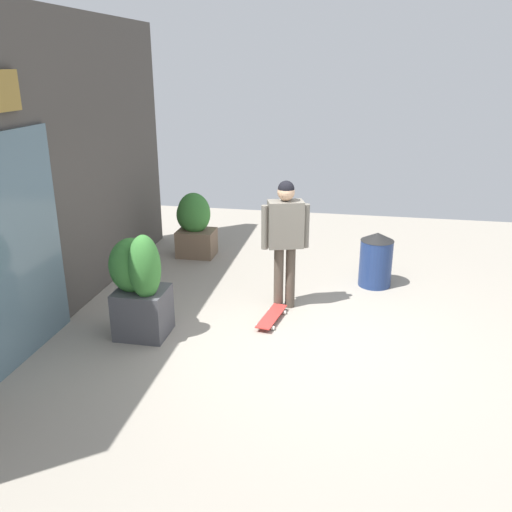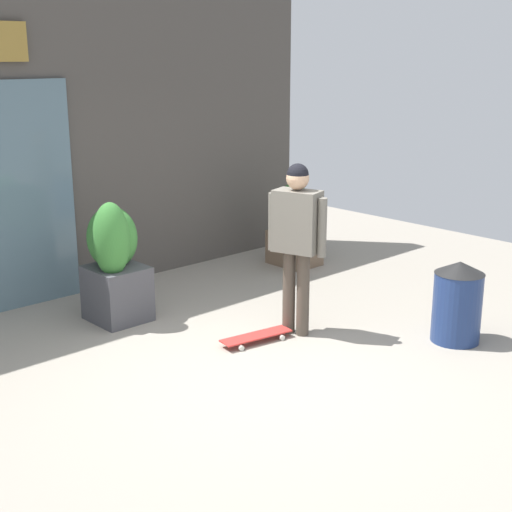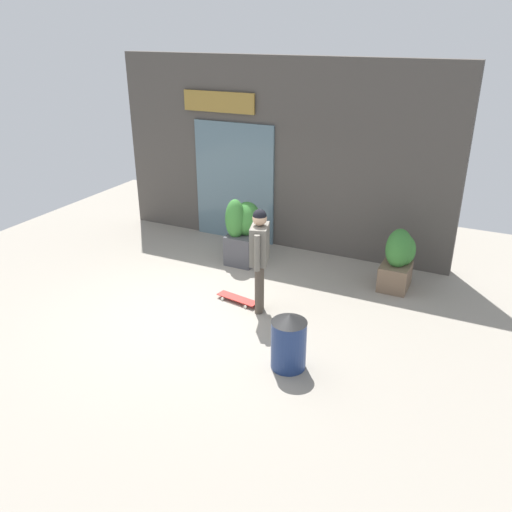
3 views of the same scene
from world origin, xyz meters
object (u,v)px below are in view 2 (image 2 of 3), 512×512
(skateboarder, at_px, (297,231))
(planter_box_left, at_px, (114,260))
(skateboard, at_px, (256,336))
(planter_box_right, at_px, (294,223))
(trash_bin, at_px, (457,301))

(skateboarder, height_order, planter_box_left, skateboarder)
(planter_box_left, bearing_deg, skateboard, -66.28)
(skateboard, height_order, planter_box_left, planter_box_left)
(skateboard, distance_m, planter_box_left, 1.76)
(skateboarder, xyz_separation_m, skateboard, (-0.46, 0.10, -1.03))
(skateboard, xyz_separation_m, planter_box_right, (2.31, 1.73, 0.51))
(skateboard, xyz_separation_m, trash_bin, (1.49, -1.33, 0.35))
(planter_box_left, distance_m, planter_box_right, 2.99)
(planter_box_left, relative_size, trash_bin, 1.60)
(planter_box_left, bearing_deg, skateboarder, -55.04)
(skateboard, bearing_deg, trash_bin, 147.64)
(skateboard, bearing_deg, planter_box_left, -56.80)
(planter_box_right, distance_m, trash_bin, 3.18)
(skateboarder, relative_size, planter_box_right, 1.58)
(planter_box_right, relative_size, trash_bin, 1.34)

